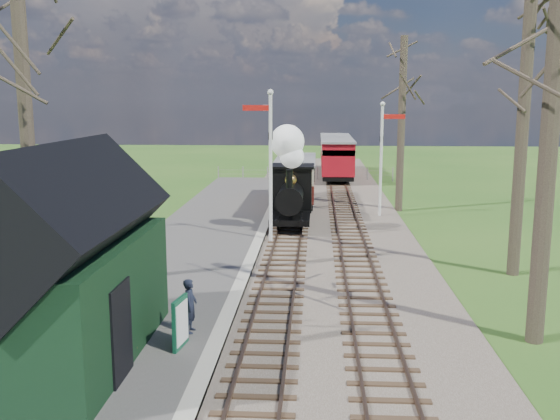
{
  "coord_description": "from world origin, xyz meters",
  "views": [
    {
      "loc": [
        1.14,
        -8.79,
        5.87
      ],
      "look_at": [
        -0.26,
        14.97,
        1.6
      ],
      "focal_mm": 40.0,
      "sensor_mm": 36.0,
      "label": 1
    }
  ],
  "objects_px": {
    "station_shed": "(65,267)",
    "bench": "(132,331)",
    "coach": "(296,179)",
    "red_carriage_a": "(337,159)",
    "red_carriage_b": "(335,152)",
    "semaphore_far": "(383,151)",
    "person": "(190,306)",
    "semaphore_near": "(269,156)",
    "locomotive": "(291,183)",
    "sign_board": "(180,323)"
  },
  "relations": [
    {
      "from": "bench",
      "to": "person",
      "type": "relative_size",
      "value": 0.99
    },
    {
      "from": "bench",
      "to": "semaphore_far",
      "type": "bearing_deg",
      "value": 66.61
    },
    {
      "from": "bench",
      "to": "red_carriage_b",
      "type": "bearing_deg",
      "value": 81.04
    },
    {
      "from": "station_shed",
      "to": "coach",
      "type": "relative_size",
      "value": 0.86
    },
    {
      "from": "semaphore_far",
      "to": "locomotive",
      "type": "height_order",
      "value": "semaphore_far"
    },
    {
      "from": "red_carriage_a",
      "to": "semaphore_near",
      "type": "bearing_deg",
      "value": -99.86
    },
    {
      "from": "locomotive",
      "to": "red_carriage_b",
      "type": "distance_m",
      "value": 22.13
    },
    {
      "from": "sign_board",
      "to": "bench",
      "type": "distance_m",
      "value": 1.18
    },
    {
      "from": "semaphore_near",
      "to": "locomotive",
      "type": "xyz_separation_m",
      "value": [
        0.76,
        2.91,
        -1.5
      ]
    },
    {
      "from": "locomotive",
      "to": "red_carriage_a",
      "type": "height_order",
      "value": "locomotive"
    },
    {
      "from": "red_carriage_a",
      "to": "sign_board",
      "type": "xyz_separation_m",
      "value": [
        -4.55,
        -30.71,
        -0.86
      ]
    },
    {
      "from": "semaphore_far",
      "to": "coach",
      "type": "distance_m",
      "value": 5.59
    },
    {
      "from": "coach",
      "to": "station_shed",
      "type": "bearing_deg",
      "value": -101.58
    },
    {
      "from": "station_shed",
      "to": "semaphore_far",
      "type": "height_order",
      "value": "semaphore_far"
    },
    {
      "from": "semaphore_far",
      "to": "red_carriage_a",
      "type": "relative_size",
      "value": 1.0
    },
    {
      "from": "station_shed",
      "to": "sign_board",
      "type": "xyz_separation_m",
      "value": [
        2.35,
        0.68,
        -1.48
      ]
    },
    {
      "from": "semaphore_near",
      "to": "locomotive",
      "type": "height_order",
      "value": "semaphore_near"
    },
    {
      "from": "coach",
      "to": "bench",
      "type": "xyz_separation_m",
      "value": [
        -3.11,
        -20.27,
        -1.0
      ]
    },
    {
      "from": "semaphore_near",
      "to": "coach",
      "type": "relative_size",
      "value": 0.84
    },
    {
      "from": "sign_board",
      "to": "red_carriage_b",
      "type": "bearing_deg",
      "value": 82.84
    },
    {
      "from": "coach",
      "to": "semaphore_near",
      "type": "bearing_deg",
      "value": -94.9
    },
    {
      "from": "station_shed",
      "to": "bench",
      "type": "xyz_separation_m",
      "value": [
        1.19,
        0.71,
        -1.72
      ]
    },
    {
      "from": "red_carriage_b",
      "to": "semaphore_far",
      "type": "bearing_deg",
      "value": -84.63
    },
    {
      "from": "red_carriage_a",
      "to": "sign_board",
      "type": "bearing_deg",
      "value": -98.42
    },
    {
      "from": "semaphore_near",
      "to": "bench",
      "type": "height_order",
      "value": "semaphore_near"
    },
    {
      "from": "semaphore_near",
      "to": "sign_board",
      "type": "relative_size",
      "value": 5.25
    },
    {
      "from": "semaphore_near",
      "to": "red_carriage_b",
      "type": "distance_m",
      "value": 25.19
    },
    {
      "from": "semaphore_far",
      "to": "bench",
      "type": "height_order",
      "value": "semaphore_far"
    },
    {
      "from": "red_carriage_a",
      "to": "person",
      "type": "bearing_deg",
      "value": -98.63
    },
    {
      "from": "semaphore_far",
      "to": "bench",
      "type": "bearing_deg",
      "value": -113.39
    },
    {
      "from": "sign_board",
      "to": "semaphore_far",
      "type": "bearing_deg",
      "value": 69.95
    },
    {
      "from": "locomotive",
      "to": "person",
      "type": "height_order",
      "value": "locomotive"
    },
    {
      "from": "semaphore_far",
      "to": "person",
      "type": "height_order",
      "value": "semaphore_far"
    },
    {
      "from": "semaphore_near",
      "to": "locomotive",
      "type": "distance_m",
      "value": 3.36
    },
    {
      "from": "sign_board",
      "to": "person",
      "type": "height_order",
      "value": "person"
    },
    {
      "from": "red_carriage_a",
      "to": "red_carriage_b",
      "type": "xyz_separation_m",
      "value": [
        0.0,
        5.5,
        0.0
      ]
    },
    {
      "from": "semaphore_near",
      "to": "locomotive",
      "type": "bearing_deg",
      "value": 75.43
    },
    {
      "from": "coach",
      "to": "red_carriage_b",
      "type": "distance_m",
      "value": 16.12
    },
    {
      "from": "station_shed",
      "to": "red_carriage_a",
      "type": "xyz_separation_m",
      "value": [
        6.9,
        31.39,
        -0.61
      ]
    },
    {
      "from": "bench",
      "to": "person",
      "type": "bearing_deg",
      "value": 37.96
    },
    {
      "from": "red_carriage_a",
      "to": "red_carriage_b",
      "type": "bearing_deg",
      "value": 90.0
    },
    {
      "from": "locomotive",
      "to": "bench",
      "type": "height_order",
      "value": "locomotive"
    },
    {
      "from": "red_carriage_b",
      "to": "person",
      "type": "bearing_deg",
      "value": -97.3
    },
    {
      "from": "coach",
      "to": "sign_board",
      "type": "xyz_separation_m",
      "value": [
        -1.95,
        -20.3,
        -0.76
      ]
    },
    {
      "from": "semaphore_near",
      "to": "person",
      "type": "height_order",
      "value": "semaphore_near"
    },
    {
      "from": "locomotive",
      "to": "coach",
      "type": "xyz_separation_m",
      "value": [
        0.01,
        6.07,
        -0.57
      ]
    },
    {
      "from": "bench",
      "to": "coach",
      "type": "bearing_deg",
      "value": 81.29
    },
    {
      "from": "locomotive",
      "to": "bench",
      "type": "relative_size",
      "value": 3.46
    },
    {
      "from": "locomotive",
      "to": "person",
      "type": "xyz_separation_m",
      "value": [
        -1.9,
        -13.27,
        -1.25
      ]
    },
    {
      "from": "locomotive",
      "to": "bench",
      "type": "xyz_separation_m",
      "value": [
        -3.09,
        -14.21,
        -1.57
      ]
    }
  ]
}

